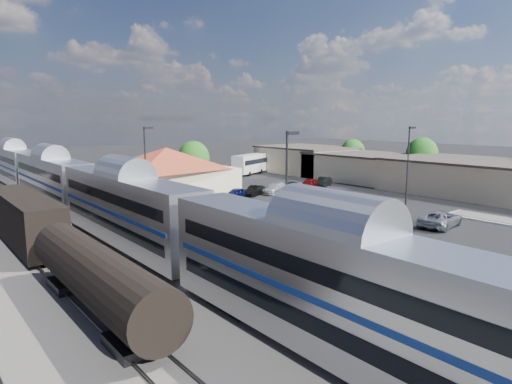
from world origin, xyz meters
TOP-DOWN VIEW (x-y plane):
  - ground at (0.00, 0.00)m, footprint 280.00×280.00m
  - railbed at (-21.00, 8.00)m, footprint 16.00×100.00m
  - platform at (-12.00, 6.00)m, footprint 5.50×92.00m
  - passenger_train at (-18.00, 4.38)m, footprint 3.00×104.00m
  - freight_cars at (-24.00, 9.55)m, footprint 2.80×46.00m
  - station_depot at (-4.56, 24.00)m, footprint 18.35×12.24m
  - buildings_east at (28.00, 14.28)m, footprint 14.40×51.40m
  - traffic_island_south at (4.00, 2.00)m, footprint 3.30×7.50m
  - traffic_island_north at (14.00, -8.00)m, footprint 3.30×7.50m
  - lamp_plat_s at (-10.90, -6.00)m, footprint 1.08×0.25m
  - lamp_plat_n at (-10.90, 16.00)m, footprint 1.08×0.25m
  - lamp_lot at (12.10, 0.00)m, footprint 1.08×0.25m
  - tree_east_b at (34.00, 12.00)m, footprint 4.94×4.94m
  - tree_east_c at (34.00, 26.00)m, footprint 4.41×4.41m
  - tree_depot at (3.00, 30.00)m, footprint 4.71×4.71m
  - suv at (7.21, -6.86)m, footprint 5.84×3.45m
  - coach_bus at (18.73, 36.00)m, footprint 11.06×6.68m
  - person_a at (-12.71, -7.72)m, footprint 0.43×0.64m
  - person_b at (-11.76, -1.33)m, footprint 0.76×0.93m
  - parked_car_a at (1.29, 16.99)m, footprint 4.08×2.91m
  - parked_car_b at (4.49, 17.29)m, footprint 4.17×2.84m
  - parked_car_c at (7.69, 16.99)m, footprint 5.22×3.63m
  - parked_car_d at (10.89, 17.29)m, footprint 5.24×4.16m
  - parked_car_e at (14.09, 16.99)m, footprint 4.63×3.32m
  - parked_car_f at (17.29, 17.29)m, footprint 4.38×3.21m

SIDE VIEW (x-z plane):
  - ground at x=0.00m, z-range 0.00..0.00m
  - railbed at x=-21.00m, z-range 0.00..0.12m
  - platform at x=-12.00m, z-range 0.00..0.18m
  - traffic_island_south at x=4.00m, z-range 0.00..0.21m
  - traffic_island_north at x=14.00m, z-range 0.00..0.21m
  - parked_car_a at x=1.29m, z-range 0.00..1.29m
  - parked_car_b at x=4.49m, z-range 0.00..1.30m
  - parked_car_d at x=10.89m, z-range 0.00..1.32m
  - parked_car_f at x=17.29m, z-range 0.00..1.38m
  - parked_car_c at x=7.69m, z-range 0.00..1.40m
  - parked_car_e at x=14.09m, z-range 0.00..1.46m
  - suv at x=7.21m, z-range 0.00..1.52m
  - person_a at x=-12.71m, z-range 0.18..1.89m
  - person_b at x=-11.76m, z-range 0.18..1.95m
  - freight_cars at x=-24.00m, z-range -0.07..3.93m
  - coach_bus at x=18.73m, z-range 0.27..3.81m
  - buildings_east at x=28.00m, z-range -0.13..4.67m
  - passenger_train at x=-18.00m, z-range 0.09..5.64m
  - station_depot at x=-4.56m, z-range 0.03..6.23m
  - tree_east_c at x=34.00m, z-range 0.66..6.87m
  - tree_depot at x=3.00m, z-range 0.71..7.34m
  - tree_east_b at x=34.00m, z-range 0.74..7.70m
  - lamp_plat_s at x=-10.90m, z-range 0.84..9.84m
  - lamp_plat_n at x=-10.90m, z-range 0.84..9.84m
  - lamp_lot at x=12.10m, z-range 0.84..9.84m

